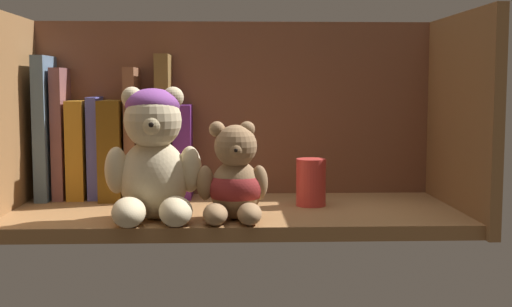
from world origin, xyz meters
The scene contains 16 objects.
shelf_board centered at (0.00, 0.00, 1.00)cm, with size 66.51×28.28×2.00cm, color olive.
shelf_back_panel centered at (0.00, 14.74, 15.63)cm, with size 68.91×1.20×31.25cm, color brown.
shelf_side_panel_left centered at (-34.05, 0.00, 15.63)cm, with size 1.60×30.68×31.25cm, color olive.
shelf_side_panel_right centered at (34.05, 0.00, 15.63)cm, with size 1.60×30.68×31.25cm, color olive.
book_0 centered at (-30.75, 12.05, 13.64)cm, with size 2.01×13.37×23.28cm, color slate.
book_1 centered at (-28.39, 12.05, 12.68)cm, with size 1.77×10.89×21.37cm, color brown.
book_2 centered at (-25.63, 12.05, 10.04)cm, with size 2.80×10.90×16.09cm, color #BF8023.
book_3 centered at (-22.93, 12.05, 10.33)cm, with size 1.65×9.90×16.67cm, color #585CC0.
book_4 centered at (-19.86, 12.05, 10.08)cm, with size 3.54×14.78×16.16cm, color brown.
book_5 centered at (-16.73, 12.05, 12.71)cm, with size 1.77×12.18×21.42cm, color brown.
book_6 centered at (-14.27, 12.05, 9.88)cm, with size 2.21×11.97×15.76cm, color #5B2323.
book_7 centered at (-11.58, 12.05, 13.77)cm, with size 2.21×12.15×23.54cm, color brown.
book_8 centered at (-8.55, 12.05, 9.70)cm, with size 2.90×9.74×15.39cm, color #61257D.
teddy_bear_larger centered at (-11.33, -8.56, 10.73)cm, with size 13.47×13.71×18.41cm.
teddy_bear_smaller centered at (-0.49, -8.91, 7.37)cm, with size 9.88×10.24×13.67cm.
pillar_candle centered at (11.72, 1.91, 5.65)cm, with size 4.60×4.60×7.30cm, color #C63833.
Camera 1 is at (-0.78, -102.24, 20.65)cm, focal length 47.94 mm.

